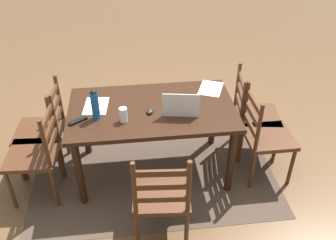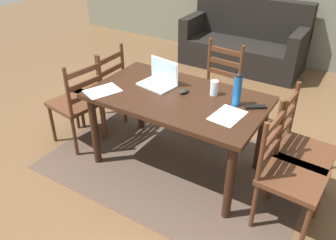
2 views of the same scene
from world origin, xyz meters
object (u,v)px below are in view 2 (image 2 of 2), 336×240
at_px(chair_right_far, 300,150).
at_px(drinking_glass, 214,88).
at_px(dining_table, 177,105).
at_px(chair_left_far, 102,89).
at_px(chair_left_near, 78,103).
at_px(water_bottle, 237,89).
at_px(tv_remote, 256,107).
at_px(chair_right_near, 288,174).
at_px(couch, 244,43).
at_px(computer_mouse, 184,91).
at_px(laptop, 160,78).
at_px(chair_far_head, 216,90).

distance_m(chair_right_far, drinking_glass, 0.86).
relative_size(dining_table, chair_left_far, 1.59).
bearing_deg(drinking_glass, chair_left_near, -164.47).
relative_size(dining_table, chair_left_near, 1.59).
bearing_deg(water_bottle, tv_remote, 13.25).
relative_size(chair_right_near, drinking_glass, 7.27).
xyz_separation_m(couch, computer_mouse, (0.42, -2.64, 0.41)).
bearing_deg(dining_table, tv_remote, 12.50).
bearing_deg(drinking_glass, tv_remote, -5.31).
bearing_deg(chair_right_near, chair_left_near, -179.77).
bearing_deg(laptop, drinking_glass, 7.69).
bearing_deg(chair_far_head, computer_mouse, -88.43).
bearing_deg(water_bottle, chair_left_far, 177.41).
relative_size(water_bottle, tv_remote, 1.67).
xyz_separation_m(chair_right_far, chair_left_far, (-2.09, -0.00, 0.00)).
relative_size(chair_left_far, computer_mouse, 9.50).
distance_m(chair_right_near, water_bottle, 0.76).
distance_m(laptop, water_bottle, 0.75).
height_order(dining_table, drinking_glass, drinking_glass).
height_order(chair_far_head, computer_mouse, chair_far_head).
xyz_separation_m(chair_right_far, chair_right_near, (-0.00, -0.35, 0.00)).
bearing_deg(laptop, couch, 93.26).
height_order(chair_left_near, laptop, laptop).
bearing_deg(drinking_glass, dining_table, -145.10).
height_order(chair_right_far, drinking_glass, chair_right_far).
distance_m(chair_far_head, drinking_glass, 0.77).
relative_size(couch, tv_remote, 10.59).
bearing_deg(computer_mouse, tv_remote, 22.56).
relative_size(chair_far_head, chair_right_near, 1.00).
xyz_separation_m(chair_left_far, computer_mouse, (1.07, -0.10, 0.31)).
relative_size(dining_table, drinking_glass, 11.59).
bearing_deg(chair_far_head, drinking_glass, -68.00).
xyz_separation_m(dining_table, laptop, (-0.25, 0.11, 0.16)).
xyz_separation_m(chair_far_head, chair_left_near, (-1.05, -0.99, 0.00)).
distance_m(chair_far_head, chair_right_near, 1.43).
bearing_deg(dining_table, water_bottle, 12.26).
distance_m(chair_right_far, chair_right_near, 0.35).
height_order(couch, laptop, couch).
bearing_deg(tv_remote, chair_right_far, -119.45).
bearing_deg(drinking_glass, couch, 104.50).
xyz_separation_m(chair_left_far, tv_remote, (1.70, -0.03, 0.30)).
distance_m(water_bottle, drinking_glass, 0.26).
bearing_deg(chair_left_far, chair_right_near, -9.50).
xyz_separation_m(dining_table, chair_right_far, (1.05, 0.18, -0.19)).
distance_m(chair_left_far, tv_remote, 1.72).
distance_m(chair_left_near, chair_left_far, 0.36).
height_order(chair_far_head, couch, couch).
relative_size(chair_left_far, water_bottle, 3.34).
bearing_deg(tv_remote, computer_mouse, 62.06).
bearing_deg(chair_left_far, chair_far_head, 31.19).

